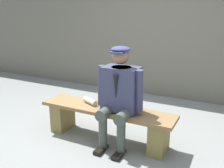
# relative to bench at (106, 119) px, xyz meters

# --- Properties ---
(ground_plane) EXTENTS (30.00, 30.00, 0.00)m
(ground_plane) POSITION_rel_bench_xyz_m (0.00, 0.00, -0.30)
(ground_plane) COLOR gray
(bench) EXTENTS (1.89, 0.43, 0.47)m
(bench) POSITION_rel_bench_xyz_m (0.00, 0.00, 0.00)
(bench) COLOR olive
(bench) RESTS_ON ground
(seated_man) EXTENTS (0.63, 0.59, 1.32)m
(seated_man) POSITION_rel_bench_xyz_m (-0.22, 0.05, 0.43)
(seated_man) COLOR #363A56
(seated_man) RESTS_ON ground
(rolled_magazine) EXTENTS (0.26, 0.17, 0.08)m
(rolled_magazine) POSITION_rel_bench_xyz_m (0.28, -0.03, 0.21)
(rolled_magazine) COLOR beige
(rolled_magazine) RESTS_ON bench
(stadium_wall) EXTENTS (12.00, 0.24, 2.48)m
(stadium_wall) POSITION_rel_bench_xyz_m (0.00, -2.28, 0.94)
(stadium_wall) COLOR #636153
(stadium_wall) RESTS_ON ground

